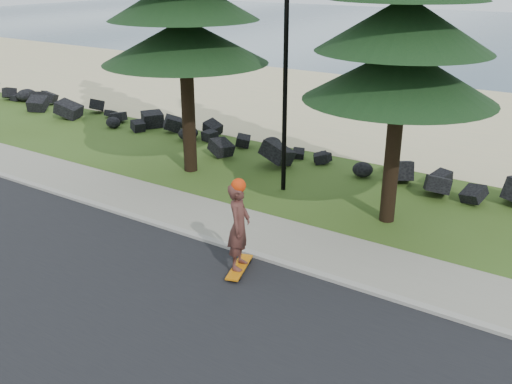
# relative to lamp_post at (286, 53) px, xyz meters

# --- Properties ---
(ground) EXTENTS (160.00, 160.00, 0.00)m
(ground) POSITION_rel_lamp_post_xyz_m (0.00, -3.20, -4.13)
(ground) COLOR #365019
(ground) RESTS_ON ground
(road) EXTENTS (160.00, 7.00, 0.02)m
(road) POSITION_rel_lamp_post_xyz_m (0.00, -7.70, -4.12)
(road) COLOR black
(road) RESTS_ON ground
(kerb) EXTENTS (160.00, 0.20, 0.10)m
(kerb) POSITION_rel_lamp_post_xyz_m (0.00, -4.10, -4.08)
(kerb) COLOR #9F9A8F
(kerb) RESTS_ON ground
(sidewalk) EXTENTS (160.00, 2.00, 0.08)m
(sidewalk) POSITION_rel_lamp_post_xyz_m (0.00, -3.00, -4.09)
(sidewalk) COLOR gray
(sidewalk) RESTS_ON ground
(beach_sand) EXTENTS (160.00, 15.00, 0.01)m
(beach_sand) POSITION_rel_lamp_post_xyz_m (0.00, 11.30, -4.13)
(beach_sand) COLOR beige
(beach_sand) RESTS_ON ground
(seawall_boulders) EXTENTS (60.00, 2.40, 1.10)m
(seawall_boulders) POSITION_rel_lamp_post_xyz_m (0.00, 2.40, -4.13)
(seawall_boulders) COLOR black
(seawall_boulders) RESTS_ON ground
(lamp_post) EXTENTS (0.25, 0.14, 8.14)m
(lamp_post) POSITION_rel_lamp_post_xyz_m (0.00, 0.00, 0.00)
(lamp_post) COLOR black
(lamp_post) RESTS_ON ground
(skateboarder) EXTENTS (0.68, 1.23, 2.22)m
(skateboarder) POSITION_rel_lamp_post_xyz_m (1.77, -4.88, -3.02)
(skateboarder) COLOR #CA6E0B
(skateboarder) RESTS_ON ground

